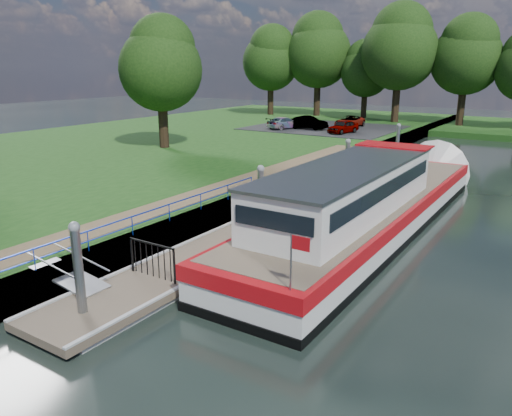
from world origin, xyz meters
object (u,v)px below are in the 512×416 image
Objects in this scene: car_b at (308,123)px; car_d at (350,122)px; pontoon at (310,206)px; car_a at (343,127)px; barge at (374,203)px; car_c at (284,123)px.

car_d is at bearing -38.61° from car_b.
car_a is at bearing 109.35° from pontoon.
car_a is at bearing -103.29° from car_b.
car_a is 0.84× the size of car_d.
barge is 28.40m from car_b.
pontoon is at bearing -58.12° from car_a.
car_d reaches higher than pontoon.
barge is at bearing -64.51° from car_d.
barge is 25.53m from car_a.
car_a is 6.25m from car_c.
car_d is (2.85, 3.54, -0.06)m from car_b.
car_d is (5.00, 4.44, 0.01)m from car_c.
car_b reaches higher than car_d.
pontoon is at bearing -152.56° from car_b.
car_c is at bearing -168.18° from car_a.
car_b is at bearing -141.50° from car_c.
barge reaches higher than car_c.
barge is (3.60, -1.07, 0.90)m from pontoon.
car_b is at bearing 117.27° from pontoon.
barge is at bearing -16.63° from pontoon.
pontoon is 25.98m from car_c.
barge is 5.15× the size of car_d.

